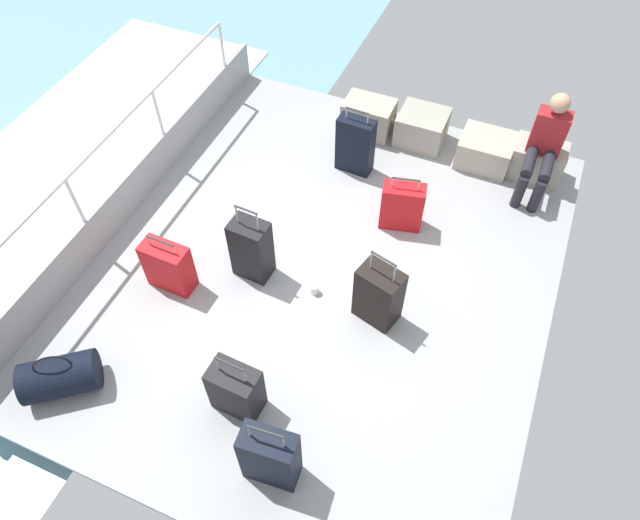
# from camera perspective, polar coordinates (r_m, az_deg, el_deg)

# --- Properties ---
(ground_plane) EXTENTS (4.40, 5.20, 0.06)m
(ground_plane) POSITION_cam_1_polar(r_m,az_deg,el_deg) (5.78, 0.24, -0.84)
(ground_plane) COLOR #939699
(gunwale_port) EXTENTS (0.06, 5.20, 0.45)m
(gunwale_port) POSITION_cam_1_polar(r_m,az_deg,el_deg) (6.45, -17.96, 6.57)
(gunwale_port) COLOR #939699
(gunwale_port) RESTS_ON ground_plane
(railing_port) EXTENTS (0.04, 4.20, 1.02)m
(railing_port) POSITION_cam_1_polar(r_m,az_deg,el_deg) (6.08, -19.26, 10.22)
(railing_port) COLOR silver
(railing_port) RESTS_ON ground_plane
(sea_wake) EXTENTS (12.00, 12.00, 0.01)m
(sea_wake) POSITION_cam_1_polar(r_m,az_deg,el_deg) (7.67, -25.58, 6.21)
(sea_wake) COLOR #6B99A8
(sea_wake) RESTS_ON ground_plane
(cargo_crate_0) EXTENTS (0.61, 0.40, 0.41)m
(cargo_crate_0) POSITION_cam_1_polar(r_m,az_deg,el_deg) (7.09, 4.78, 13.85)
(cargo_crate_0) COLOR #9E9989
(cargo_crate_0) RESTS_ON ground_plane
(cargo_crate_1) EXTENTS (0.58, 0.49, 0.39)m
(cargo_crate_1) POSITION_cam_1_polar(r_m,az_deg,el_deg) (7.04, 9.97, 12.69)
(cargo_crate_1) COLOR gray
(cargo_crate_1) RESTS_ON ground_plane
(cargo_crate_2) EXTENTS (0.62, 0.50, 0.35)m
(cargo_crate_2) POSITION_cam_1_polar(r_m,az_deg,el_deg) (6.92, 15.93, 10.32)
(cargo_crate_2) COLOR #9E9989
(cargo_crate_2) RESTS_ON ground_plane
(cargo_crate_3) EXTENTS (0.59, 0.38, 0.41)m
(cargo_crate_3) POSITION_cam_1_polar(r_m,az_deg,el_deg) (6.92, 20.58, 9.12)
(cargo_crate_3) COLOR #9E9989
(cargo_crate_3) RESTS_ON ground_plane
(passenger_seated) EXTENTS (0.34, 0.66, 1.11)m
(passenger_seated) POSITION_cam_1_polar(r_m,az_deg,el_deg) (6.54, 21.25, 10.55)
(passenger_seated) COLOR maroon
(passenger_seated) RESTS_ON ground_plane
(suitcase_0) EXTENTS (0.45, 0.23, 0.65)m
(suitcase_0) POSITION_cam_1_polar(r_m,az_deg,el_deg) (5.60, -14.68, -0.61)
(suitcase_0) COLOR red
(suitcase_0) RESTS_ON ground_plane
(suitcase_1) EXTENTS (0.41, 0.21, 0.81)m
(suitcase_1) POSITION_cam_1_polar(r_m,az_deg,el_deg) (6.49, 3.48, 11.21)
(suitcase_1) COLOR black
(suitcase_1) RESTS_ON ground_plane
(suitcase_2) EXTENTS (0.44, 0.35, 0.85)m
(suitcase_2) POSITION_cam_1_polar(r_m,az_deg,el_deg) (5.19, 5.78, -3.44)
(suitcase_2) COLOR black
(suitcase_2) RESTS_ON ground_plane
(suitcase_3) EXTENTS (0.46, 0.30, 0.65)m
(suitcase_3) POSITION_cam_1_polar(r_m,az_deg,el_deg) (5.97, 8.06, 5.24)
(suitcase_3) COLOR red
(suitcase_3) RESTS_ON ground_plane
(suitcase_4) EXTENTS (0.43, 0.25, 0.82)m
(suitcase_4) POSITION_cam_1_polar(r_m,az_deg,el_deg) (4.51, -4.93, -18.70)
(suitcase_4) COLOR black
(suitcase_4) RESTS_ON ground_plane
(suitcase_5) EXTENTS (0.37, 0.27, 0.89)m
(suitcase_5) POSITION_cam_1_polar(r_m,az_deg,el_deg) (5.49, -6.75, 1.08)
(suitcase_5) COLOR black
(suitcase_5) RESTS_ON ground_plane
(suitcase_6) EXTENTS (0.41, 0.27, 0.71)m
(suitcase_6) POSITION_cam_1_polar(r_m,az_deg,el_deg) (4.82, -8.25, -12.49)
(suitcase_6) COLOR black
(suitcase_6) RESTS_ON ground_plane
(duffel_bag) EXTENTS (0.70, 0.65, 0.51)m
(duffel_bag) POSITION_cam_1_polar(r_m,az_deg,el_deg) (5.37, -24.19, -10.40)
(duffel_bag) COLOR black
(duffel_bag) RESTS_ON ground_plane
(paper_cup) EXTENTS (0.08, 0.08, 0.10)m
(paper_cup) POSITION_cam_1_polar(r_m,az_deg,el_deg) (5.53, -0.52, -2.88)
(paper_cup) COLOR white
(paper_cup) RESTS_ON ground_plane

